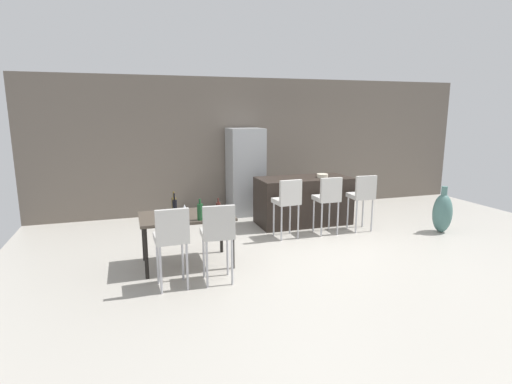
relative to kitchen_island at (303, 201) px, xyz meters
The scene contains 17 objects.
ground_plane 1.24m from the kitchen_island, 104.25° to the right, with size 10.00×10.00×0.00m, color #ADA89E.
back_wall 1.85m from the kitchen_island, 100.46° to the left, with size 10.00×0.12×2.90m, color #665B51.
kitchen_island is the anchor object (origin of this frame).
bar_chair_left 1.06m from the kitchen_island, 129.48° to the right, with size 0.43×0.43×1.05m.
bar_chair_middle 0.84m from the kitchen_island, 81.93° to the right, with size 0.40×0.40×1.05m.
bar_chair_right 1.17m from the kitchen_island, 44.25° to the right, with size 0.42×0.42×1.05m.
dining_table 2.92m from the kitchen_island, 149.17° to the right, with size 1.29×0.82×0.74m.
dining_chair_near 3.60m from the kitchen_island, 140.92° to the right, with size 0.42×0.42×1.05m.
dining_chair_far 3.18m from the kitchen_island, 134.33° to the right, with size 0.42×0.42×1.05m.
wine_bottle_far 3.08m from the kitchen_island, 150.87° to the right, with size 0.07×0.07×0.35m.
wine_bottle_corner 3.14m from the kitchen_island, 149.00° to the right, with size 0.06×0.06×0.34m.
wine_bottle_middle 3.01m from the kitchen_island, 142.24° to the right, with size 0.08×0.08×0.29m.
wine_bottle_right 2.75m from the kitchen_island, 140.09° to the right, with size 0.06×0.06×0.27m.
wine_glass_left 3.00m from the kitchen_island, 148.41° to the right, with size 0.07×0.07×0.17m.
refrigerator 1.47m from the kitchen_island, 128.01° to the left, with size 0.72×0.68×1.84m, color #939699.
fruit_bowl 0.62m from the kitchen_island, 16.08° to the right, with size 0.22×0.22×0.07m, color beige.
floor_vase 2.55m from the kitchen_island, 31.47° to the right, with size 0.34×0.34×0.85m.
Camera 1 is at (-2.97, -5.94, 2.18)m, focal length 28.20 mm.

